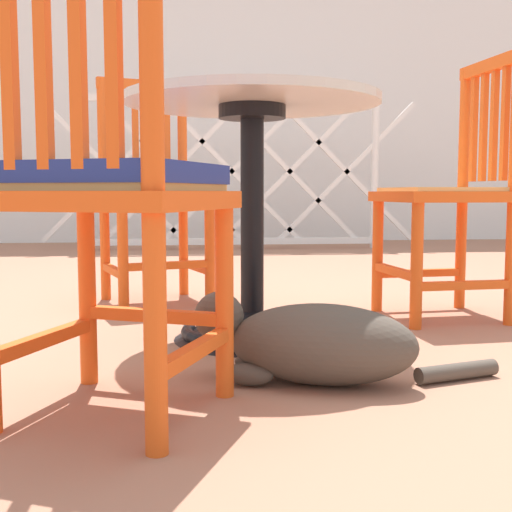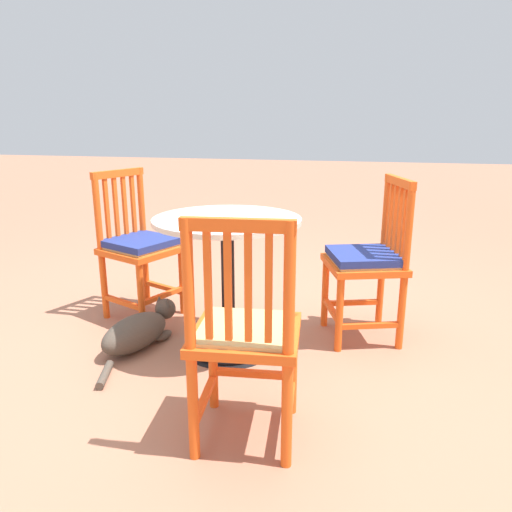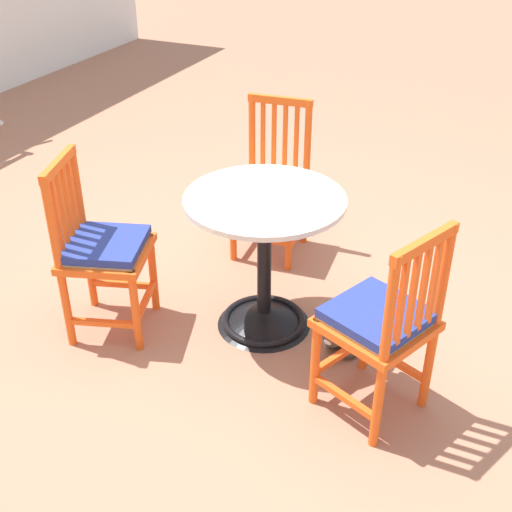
{
  "view_description": "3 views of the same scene",
  "coord_description": "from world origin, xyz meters",
  "px_view_note": "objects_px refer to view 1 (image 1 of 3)",
  "views": [
    {
      "loc": [
        -0.2,
        -2.04,
        0.45
      ],
      "look_at": [
        0.0,
        -0.07,
        0.25
      ],
      "focal_mm": 46.24,
      "sensor_mm": 36.0,
      "label": 1
    },
    {
      "loc": [
        2.35,
        0.62,
        1.22
      ],
      "look_at": [
        -0.14,
        0.06,
        0.5
      ],
      "focal_mm": 34.54,
      "sensor_mm": 36.0,
      "label": 2
    },
    {
      "loc": [
        -2.55,
        -1.17,
        2.09
      ],
      "look_at": [
        -0.01,
        -0.02,
        0.4
      ],
      "focal_mm": 46.77,
      "sensor_mm": 36.0,
      "label": 3
    }
  ],
  "objects_px": {
    "orange_chair_tucked_in": "(108,193)",
    "orange_chair_by_planter": "(450,196)",
    "cafe_table": "(252,246)",
    "tabby_cat": "(307,343)",
    "orange_chair_at_corner": "(153,192)"
  },
  "relations": [
    {
      "from": "orange_chair_tucked_in",
      "to": "orange_chair_by_planter",
      "type": "bearing_deg",
      "value": 41.27
    },
    {
      "from": "cafe_table",
      "to": "orange_chair_tucked_in",
      "type": "bearing_deg",
      "value": -117.38
    },
    {
      "from": "cafe_table",
      "to": "orange_chair_tucked_in",
      "type": "xyz_separation_m",
      "value": [
        -0.35,
        -0.67,
        0.16
      ]
    },
    {
      "from": "orange_chair_by_planter",
      "to": "tabby_cat",
      "type": "distance_m",
      "value": 1.05
    },
    {
      "from": "orange_chair_tucked_in",
      "to": "tabby_cat",
      "type": "bearing_deg",
      "value": 23.68
    },
    {
      "from": "orange_chair_at_corner",
      "to": "tabby_cat",
      "type": "xyz_separation_m",
      "value": [
        0.41,
        -1.19,
        -0.35
      ]
    },
    {
      "from": "tabby_cat",
      "to": "orange_chair_tucked_in",
      "type": "bearing_deg",
      "value": -156.32
    },
    {
      "from": "orange_chair_tucked_in",
      "to": "orange_chair_by_planter",
      "type": "relative_size",
      "value": 1.0
    },
    {
      "from": "orange_chair_tucked_in",
      "to": "orange_chair_by_planter",
      "type": "distance_m",
      "value": 1.43
    },
    {
      "from": "orange_chair_at_corner",
      "to": "orange_chair_tucked_in",
      "type": "relative_size",
      "value": 1.0
    },
    {
      "from": "orange_chair_by_planter",
      "to": "tabby_cat",
      "type": "height_order",
      "value": "orange_chair_by_planter"
    },
    {
      "from": "orange_chair_by_planter",
      "to": "tabby_cat",
      "type": "relative_size",
      "value": 1.23
    },
    {
      "from": "orange_chair_at_corner",
      "to": "orange_chair_by_planter",
      "type": "relative_size",
      "value": 1.0
    },
    {
      "from": "orange_chair_tucked_in",
      "to": "tabby_cat",
      "type": "xyz_separation_m",
      "value": [
        0.43,
        0.19,
        -0.35
      ]
    },
    {
      "from": "cafe_table",
      "to": "orange_chair_by_planter",
      "type": "height_order",
      "value": "orange_chair_by_planter"
    }
  ]
}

